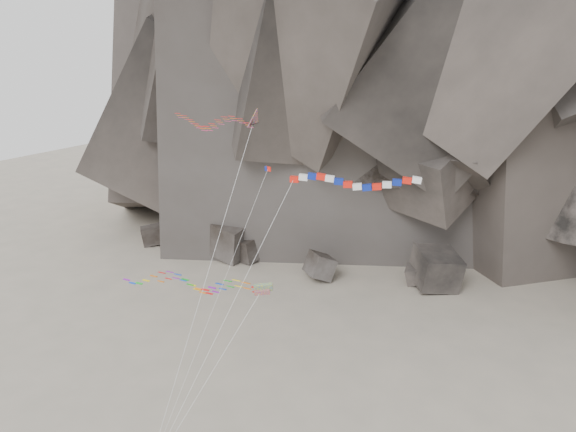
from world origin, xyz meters
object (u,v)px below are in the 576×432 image
at_px(banner_kite, 352,183).
at_px(parafoil_kite, 185,281).
at_px(pennant_kite, 246,224).
at_px(delta_kite, 209,121).

height_order(banner_kite, parafoil_kite, banner_kite).
bearing_deg(pennant_kite, parafoil_kite, -145.82).
height_order(delta_kite, banner_kite, delta_kite).
bearing_deg(parafoil_kite, banner_kite, -8.75).
bearing_deg(banner_kite, pennant_kite, 178.74).
xyz_separation_m(parafoil_kite, pennant_kite, (5.20, 1.72, 5.38)).
distance_m(banner_kite, parafoil_kite, 16.92).
distance_m(delta_kite, banner_kite, 13.61).
bearing_deg(banner_kite, delta_kite, 165.12).
relative_size(delta_kite, parafoil_kite, 1.67).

